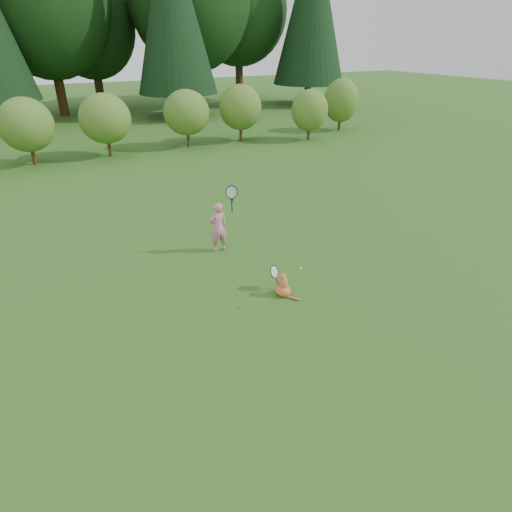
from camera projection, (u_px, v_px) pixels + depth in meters
ground at (266, 307)px, 8.26m from camera, size 100.00×100.00×0.00m
shrub_row at (116, 125)px, 17.86m from camera, size 28.00×3.00×2.80m
child at (219, 226)px, 10.17m from camera, size 0.68×0.37×1.84m
cat at (283, 283)px, 8.55m from camera, size 0.39×0.74×0.67m
tennis_ball at (300, 269)px, 7.90m from camera, size 0.06×0.06×0.06m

